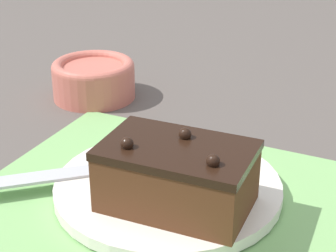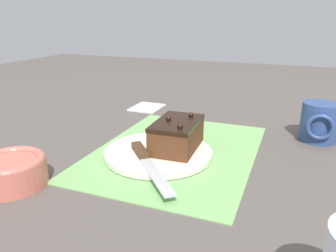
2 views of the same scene
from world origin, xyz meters
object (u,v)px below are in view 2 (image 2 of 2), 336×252
Objects in this scene: coffee_mug at (319,122)px; cake_plate at (158,153)px; small_bowl at (12,170)px; serving_knife at (145,158)px; chocolate_cake at (177,135)px.

cake_plate is at bearing -54.16° from coffee_mug.
small_bowl is at bearing -42.53° from cake_plate.
coffee_mug reaches higher than serving_knife.
small_bowl is (0.23, -0.22, -0.02)m from chocolate_cake.
small_bowl is 1.22× the size of coffee_mug.
small_bowl is at bearing -43.88° from chocolate_cake.
serving_knife is 1.87× the size of coffee_mug.
cake_plate is 0.28m from small_bowl.
coffee_mug is (-0.44, 0.51, 0.02)m from small_bowl.
small_bowl is at bearing -2.92° from serving_knife.
chocolate_cake is at bearing 126.95° from cake_plate.
coffee_mug reaches higher than cake_plate.
coffee_mug is at bearing -179.45° from serving_knife.
coffee_mug is (-0.21, 0.29, -0.00)m from chocolate_cake.
cake_plate is 2.39× the size of coffee_mug.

